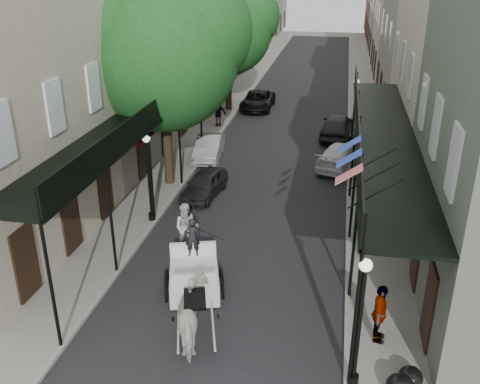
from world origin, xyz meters
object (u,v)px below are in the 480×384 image
at_px(pedestrian_sidewalk_left, 218,112).
at_px(lamppost_left, 149,177).
at_px(tree_near, 172,48).
at_px(car_left_near, 204,184).
at_px(car_left_mid, 209,147).
at_px(car_right_near, 343,155).
at_px(lamppost_right_near, 359,323).
at_px(car_left_far, 258,101).
at_px(pedestrian_walking, 187,228).
at_px(car_right_far, 337,126).
at_px(tree_far, 234,26).
at_px(lamppost_right_far, 354,110).
at_px(carriage, 193,255).
at_px(horse, 195,315).
at_px(pedestrian_sidewalk_right, 380,314).

bearing_deg(pedestrian_sidewalk_left, lamppost_left, 56.27).
distance_m(tree_near, car_left_near, 6.22).
distance_m(pedestrian_sidewalk_left, car_left_mid, 5.82).
xyz_separation_m(car_left_near, car_right_near, (6.20, 5.00, 0.06)).
bearing_deg(car_left_mid, lamppost_right_near, -69.08).
bearing_deg(car_left_far, pedestrian_walking, -87.95).
bearing_deg(tree_near, pedestrian_walking, -70.38).
height_order(lamppost_left, car_left_mid, lamppost_left).
relative_size(car_right_near, car_right_far, 1.01).
xyz_separation_m(tree_far, car_left_mid, (0.65, -10.18, -5.22)).
bearing_deg(car_left_mid, tree_far, 88.85).
distance_m(lamppost_right_far, car_right_near, 4.27).
height_order(carriage, pedestrian_walking, carriage).
bearing_deg(lamppost_left, tree_near, 91.34).
xyz_separation_m(tree_near, carriage, (3.08, -8.43, -5.30)).
bearing_deg(horse, lamppost_left, -77.93).
bearing_deg(car_left_far, pedestrian_sidewalk_left, -109.60).
xyz_separation_m(tree_far, car_right_far, (7.44, -5.18, -5.08)).
bearing_deg(car_left_near, tree_far, 103.53).
distance_m(carriage, car_right_near, 13.15).
xyz_separation_m(lamppost_left, car_left_far, (1.50, 18.75, -1.42)).
bearing_deg(car_left_mid, carriage, -83.34).
height_order(pedestrian_sidewalk_left, car_left_near, pedestrian_sidewalk_left).
height_order(tree_near, car_right_far, tree_near).
xyz_separation_m(lamppost_right_near, car_right_near, (-0.50, 16.00, -1.41)).
height_order(car_left_mid, car_right_near, car_right_near).
distance_m(tree_near, horse, 13.08).
bearing_deg(car_left_mid, lamppost_right_far, 22.67).
bearing_deg(tree_far, tree_near, -89.81).
relative_size(lamppost_right_near, car_left_mid, 0.99).
bearing_deg(pedestrian_walking, car_left_near, 89.33).
distance_m(tree_far, car_left_far, 5.49).
xyz_separation_m(carriage, pedestrian_sidewalk_right, (5.89, -1.85, -0.17)).
distance_m(pedestrian_walking, car_left_mid, 10.12).
bearing_deg(pedestrian_sidewalk_left, carriage, 65.32).
bearing_deg(lamppost_left, tree_far, 90.46).
relative_size(lamppost_right_far, pedestrian_sidewalk_right, 2.06).
relative_size(horse, pedestrian_sidewalk_right, 1.20).
xyz_separation_m(lamppost_right_near, car_left_far, (-6.70, 26.75, -1.42)).
height_order(tree_far, horse, tree_far).
height_order(tree_near, car_left_near, tree_near).
relative_size(tree_far, pedestrian_sidewalk_left, 4.63).
bearing_deg(lamppost_right_near, car_left_mid, 115.70).
bearing_deg(car_right_near, tree_near, 44.08).
relative_size(pedestrian_walking, car_left_near, 0.55).
bearing_deg(tree_near, car_left_mid, 81.12).
distance_m(horse, car_left_far, 25.85).
xyz_separation_m(car_left_mid, car_left_far, (1.00, 10.75, 0.01)).
distance_m(horse, pedestrian_sidewalk_right, 5.17).
bearing_deg(pedestrian_sidewalk_right, car_right_near, 12.59).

